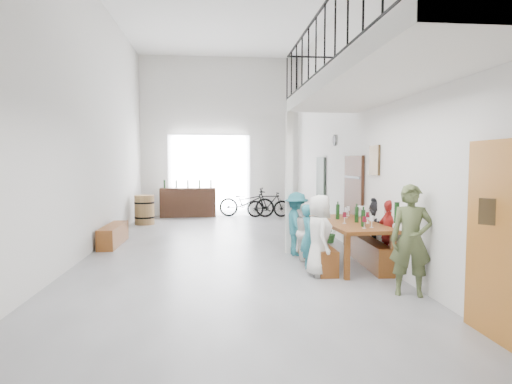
{
  "coord_description": "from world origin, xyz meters",
  "views": [
    {
      "loc": [
        -0.21,
        -9.04,
        1.87
      ],
      "look_at": [
        0.61,
        -0.5,
        1.27
      ],
      "focal_mm": 30.0,
      "sensor_mm": 36.0,
      "label": 1
    }
  ],
  "objects": [
    {
      "name": "floor",
      "position": [
        0.0,
        0.0,
        0.0
      ],
      "size": [
        12.0,
        12.0,
        0.0
      ],
      "primitive_type": "plane",
      "color": "slate",
      "rests_on": "ground"
    },
    {
      "name": "room_walls",
      "position": [
        0.0,
        0.0,
        3.55
      ],
      "size": [
        12.0,
        12.0,
        12.0
      ],
      "color": "silver",
      "rests_on": "ground"
    },
    {
      "name": "gateway_portal",
      "position": [
        -0.4,
        5.94,
        1.4
      ],
      "size": [
        2.8,
        0.08,
        2.8
      ],
      "primitive_type": "cube",
      "color": "white",
      "rests_on": "ground"
    },
    {
      "name": "right_wall_decor",
      "position": [
        2.7,
        -1.87,
        1.74
      ],
      "size": [
        0.07,
        8.28,
        5.07
      ],
      "color": "#90541A",
      "rests_on": "ground"
    },
    {
      "name": "balcony",
      "position": [
        1.98,
        -3.13,
        2.96
      ],
      "size": [
        1.52,
        5.62,
        4.0
      ],
      "color": "silver",
      "rests_on": "ground"
    },
    {
      "name": "tasting_table",
      "position": [
        2.2,
        -1.56,
        0.71
      ],
      "size": [
        1.03,
        2.28,
        0.79
      ],
      "rotation": [
        0.0,
        0.0,
        0.05
      ],
      "color": "brown",
      "rests_on": "ground"
    },
    {
      "name": "bench_inner",
      "position": [
        1.61,
        -1.53,
        0.22
      ],
      "size": [
        0.3,
        1.88,
        0.43
      ],
      "primitive_type": "cube",
      "rotation": [
        0.0,
        0.0,
        0.0
      ],
      "color": "brown",
      "rests_on": "ground"
    },
    {
      "name": "bench_wall",
      "position": [
        2.57,
        -1.52,
        0.24
      ],
      "size": [
        0.37,
        2.06,
        0.47
      ],
      "primitive_type": "cube",
      "rotation": [
        0.0,
        0.0,
        -0.05
      ],
      "color": "brown",
      "rests_on": "ground"
    },
    {
      "name": "tableware",
      "position": [
        2.27,
        -1.67,
        0.93
      ],
      "size": [
        0.48,
        1.68,
        0.35
      ],
      "color": "black",
      "rests_on": "tasting_table"
    },
    {
      "name": "side_bench",
      "position": [
        -2.5,
        0.78,
        0.22
      ],
      "size": [
        0.36,
        1.6,
        0.45
      ],
      "primitive_type": "cube",
      "rotation": [
        0.0,
        0.0,
        -0.01
      ],
      "color": "brown",
      "rests_on": "ground"
    },
    {
      "name": "oak_barrel",
      "position": [
        -2.31,
        3.96,
        0.44
      ],
      "size": [
        0.6,
        0.6,
        0.88
      ],
      "color": "olive",
      "rests_on": "ground"
    },
    {
      "name": "serving_counter",
      "position": [
        -1.12,
        5.65,
        0.49
      ],
      "size": [
        1.88,
        0.59,
        0.98
      ],
      "primitive_type": "cube",
      "rotation": [
        0.0,
        0.0,
        0.04
      ],
      "color": "#3A1F12",
      "rests_on": "ground"
    },
    {
      "name": "counter_bottles",
      "position": [
        -1.12,
        5.67,
        1.12
      ],
      "size": [
        1.63,
        0.1,
        0.28
      ],
      "color": "black",
      "rests_on": "serving_counter"
    },
    {
      "name": "guest_left_a",
      "position": [
        1.49,
        -2.25,
        0.67
      ],
      "size": [
        0.45,
        0.67,
        1.34
      ],
      "primitive_type": "imported",
      "rotation": [
        0.0,
        0.0,
        1.53
      ],
      "color": "silver",
      "rests_on": "ground"
    },
    {
      "name": "guest_left_b",
      "position": [
        1.43,
        -1.7,
        0.56
      ],
      "size": [
        0.3,
        0.43,
        1.12
      ],
      "primitive_type": "imported",
      "rotation": [
        0.0,
        0.0,
        1.48
      ],
      "color": "#246C79",
      "rests_on": "ground"
    },
    {
      "name": "guest_left_c",
      "position": [
        1.52,
        -1.09,
        0.54
      ],
      "size": [
        0.45,
        0.56,
        1.09
      ],
      "primitive_type": "imported",
      "rotation": [
        0.0,
        0.0,
        1.5
      ],
      "color": "silver",
      "rests_on": "ground"
    },
    {
      "name": "guest_left_d",
      "position": [
        1.41,
        -0.67,
        0.63
      ],
      "size": [
        0.5,
        0.84,
        1.27
      ],
      "primitive_type": "imported",
      "rotation": [
        0.0,
        0.0,
        1.61
      ],
      "color": "#246C79",
      "rests_on": "ground"
    },
    {
      "name": "guest_right_a",
      "position": [
        2.75,
        -2.06,
        0.61
      ],
      "size": [
        0.44,
        0.76,
        1.22
      ],
      "primitive_type": "imported",
      "rotation": [
        0.0,
        0.0,
        -1.36
      ],
      "color": "#A7201C",
      "rests_on": "ground"
    },
    {
      "name": "guest_right_b",
      "position": [
        2.82,
        -1.38,
        0.61
      ],
      "size": [
        0.62,
        1.19,
        1.23
      ],
      "primitive_type": "imported",
      "rotation": [
        0.0,
        0.0,
        -1.81
      ],
      "color": "black",
      "rests_on": "ground"
    },
    {
      "name": "guest_right_c",
      "position": [
        2.73,
        -0.79,
        0.51
      ],
      "size": [
        0.49,
        0.58,
        1.02
      ],
      "primitive_type": "imported",
      "rotation": [
        0.0,
        0.0,
        -1.17
      ],
      "color": "silver",
      "rests_on": "ground"
    },
    {
      "name": "host_standing",
      "position": [
        2.51,
        -3.38,
        0.78
      ],
      "size": [
        0.66,
        0.55,
        1.56
      ],
      "primitive_type": "imported",
      "rotation": [
        0.0,
        0.0,
        -0.35
      ],
      "color": "#46502D",
      "rests_on": "ground"
    },
    {
      "name": "potted_plant",
      "position": [
        2.45,
        0.56,
        0.23
      ],
      "size": [
        0.52,
        0.49,
        0.47
      ],
      "primitive_type": "imported",
      "rotation": [
        0.0,
        0.0,
        -0.35
      ],
      "color": "#1F5124",
      "rests_on": "ground"
    },
    {
      "name": "bicycle_near",
      "position": [
        0.87,
        5.43,
        0.5
      ],
      "size": [
        2.0,
        1.08,
        1.0
      ],
      "primitive_type": "imported",
      "rotation": [
        0.0,
        0.0,
        1.34
      ],
      "color": "black",
      "rests_on": "ground"
    },
    {
      "name": "bicycle_far",
      "position": [
        1.6,
        5.25,
        0.44
      ],
      "size": [
        1.48,
        0.43,
        0.88
      ],
      "primitive_type": "imported",
      "rotation": [
        0.0,
        0.0,
        1.58
      ],
      "color": "black",
      "rests_on": "ground"
    }
  ]
}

